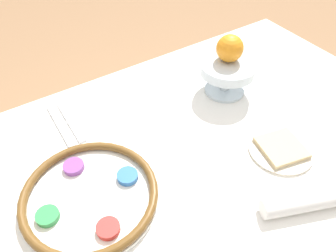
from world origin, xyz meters
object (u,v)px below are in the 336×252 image
napkin_roll (304,202)px  fruit_stand (227,71)px  seder_plate (90,196)px  bread_plate (281,149)px  orange_fruit (230,48)px

napkin_roll → fruit_stand: bearing=73.4°
fruit_stand → napkin_roll: 0.44m
seder_plate → bread_plate: (0.48, -0.13, -0.01)m
fruit_stand → napkin_roll: (-0.13, -0.42, -0.06)m
bread_plate → napkin_roll: 0.17m
seder_plate → bread_plate: 0.49m
fruit_stand → orange_fruit: (0.01, 0.01, 0.07)m
seder_plate → fruit_stand: size_ratio=1.83×
napkin_roll → seder_plate: bearing=144.4°
bread_plate → napkin_roll: size_ratio=0.84×
seder_plate → bread_plate: size_ratio=1.87×
bread_plate → napkin_roll: (-0.09, -0.14, 0.01)m
seder_plate → fruit_stand: fruit_stand is taller
bread_plate → seder_plate: bearing=164.3°
fruit_stand → napkin_roll: size_ratio=0.86×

